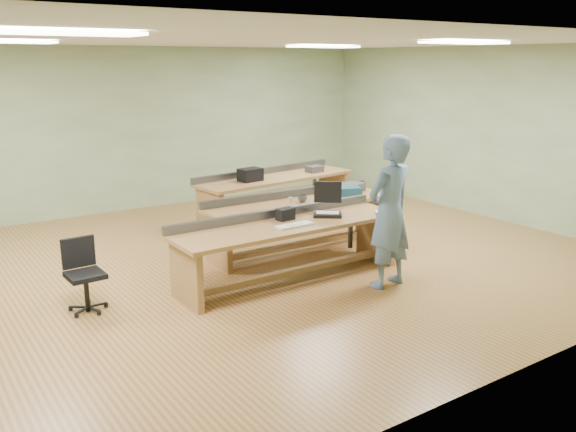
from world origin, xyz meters
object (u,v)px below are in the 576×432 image
at_px(person, 389,212).
at_px(mug, 302,198).
at_px(workbench_back, 275,187).
at_px(workbench_front, 289,237).
at_px(drinks_can, 290,201).
at_px(camera_bag, 285,214).
at_px(parts_bin_grey, 350,188).
at_px(workbench_mid, 299,214).
at_px(task_chair, 85,285).
at_px(parts_bin_teal, 346,191).
at_px(laptop_base, 328,214).

relative_size(person, mug, 14.31).
bearing_deg(mug, workbench_back, 68.26).
distance_m(workbench_front, drinks_can, 0.97).
xyz_separation_m(camera_bag, mug, (0.78, 0.71, -0.02)).
xyz_separation_m(workbench_front, parts_bin_grey, (1.86, 1.02, 0.25)).
height_order(workbench_back, camera_bag, camera_bag).
distance_m(workbench_mid, task_chair, 3.33).
distance_m(workbench_mid, camera_bag, 1.13).
bearing_deg(workbench_mid, drinks_can, -147.79).
bearing_deg(mug, workbench_front, -133.80).
xyz_separation_m(workbench_mid, workbench_back, (0.76, 1.82, 0.00)).
bearing_deg(camera_bag, mug, 36.05).
xyz_separation_m(person, parts_bin_grey, (0.97, 1.90, -0.14)).
height_order(workbench_back, parts_bin_teal, parts_bin_teal).
xyz_separation_m(parts_bin_teal, mug, (-0.78, 0.05, -0.02)).
distance_m(workbench_mid, drinks_can, 0.41).
height_order(camera_bag, parts_bin_teal, camera_bag).
distance_m(workbench_back, mug, 2.06).
bearing_deg(mug, drinks_can, -162.64).
xyz_separation_m(laptop_base, parts_bin_teal, (0.97, 0.80, 0.05)).
relative_size(workbench_front, workbench_back, 1.00).
xyz_separation_m(workbench_front, mug, (0.82, 0.85, 0.24)).
bearing_deg(parts_bin_grey, laptop_base, -140.73).
height_order(parts_bin_teal, parts_bin_grey, parts_bin_teal).
bearing_deg(laptop_base, workbench_mid, 115.80).
bearing_deg(task_chair, workbench_mid, 6.21).
height_order(mug, drinks_can, drinks_can).
bearing_deg(mug, task_chair, -173.06).
relative_size(camera_bag, drinks_can, 1.86).
bearing_deg(laptop_base, workbench_front, -141.57).
relative_size(person, parts_bin_teal, 4.65).
bearing_deg(parts_bin_teal, drinks_can, -177.93).
xyz_separation_m(person, mug, (-0.06, 1.74, -0.15)).
bearing_deg(person, parts_bin_teal, -121.13).
bearing_deg(task_chair, drinks_can, 3.91).
height_order(laptop_base, camera_bag, camera_bag).
xyz_separation_m(camera_bag, parts_bin_grey, (1.81, 0.87, -0.01)).
relative_size(workbench_mid, person, 1.53).
bearing_deg(person, laptop_base, -82.11).
relative_size(mug, drinks_can, 1.11).
bearing_deg(task_chair, workbench_back, 27.54).
height_order(workbench_front, parts_bin_grey, parts_bin_grey).
height_order(workbench_mid, person, person).
xyz_separation_m(workbench_mid, parts_bin_teal, (0.78, -0.12, 0.26)).
bearing_deg(parts_bin_teal, mug, 176.51).
distance_m(workbench_front, workbench_mid, 1.24).
bearing_deg(mug, workbench_mid, 91.30).
bearing_deg(workbench_mid, camera_bag, -133.33).
xyz_separation_m(person, laptop_base, (-0.26, 0.89, -0.18)).
xyz_separation_m(parts_bin_grey, drinks_can, (-1.31, -0.25, -0.00)).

